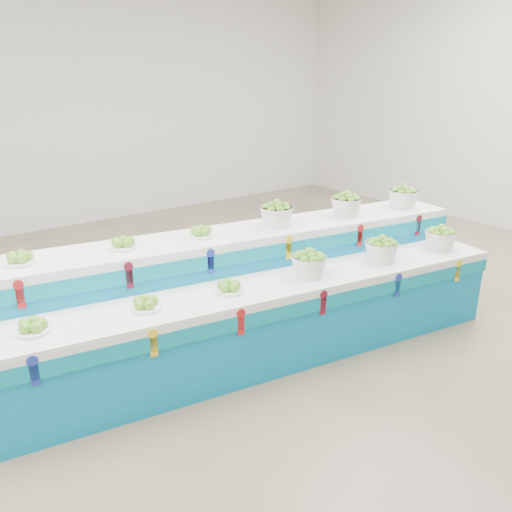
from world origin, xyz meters
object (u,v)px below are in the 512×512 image
display_stand (256,295)px  basket_upper_right (403,196)px  basket_lower_left (309,263)px  plate_upper_mid (123,242)px

display_stand → basket_upper_right: (1.90, -0.06, 0.62)m
display_stand → basket_lower_left: bearing=-37.9°
basket_lower_left → plate_upper_mid: size_ratio=1.30×
display_stand → plate_upper_mid: bearing=165.2°
basket_lower_left → display_stand: bearing=132.0°
display_stand → plate_upper_mid: plate_upper_mid is taller
basket_lower_left → basket_upper_right: (1.60, 0.28, 0.30)m
display_stand → basket_upper_right: bearing=8.4°
basket_upper_right → display_stand: bearing=178.3°
basket_lower_left → plate_upper_mid: (-1.29, 0.79, 0.24)m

